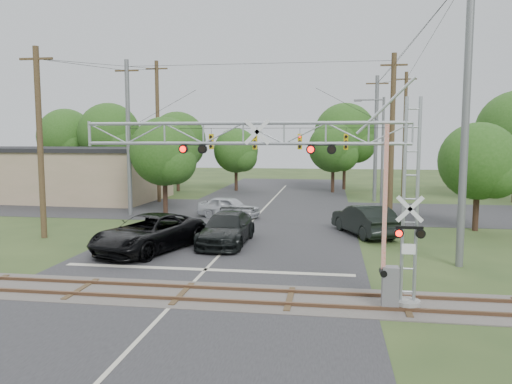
# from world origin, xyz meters

# --- Properties ---
(ground) EXTENTS (160.00, 160.00, 0.00)m
(ground) POSITION_xyz_m (0.00, 0.00, 0.00)
(ground) COLOR #2C401D
(ground) RESTS_ON ground
(road_main) EXTENTS (14.00, 90.00, 0.02)m
(road_main) POSITION_xyz_m (0.00, 10.00, 0.01)
(road_main) COLOR #29282B
(road_main) RESTS_ON ground
(road_cross) EXTENTS (90.00, 12.00, 0.02)m
(road_cross) POSITION_xyz_m (0.00, 24.00, 0.01)
(road_cross) COLOR #29282B
(road_cross) RESTS_ON ground
(railroad_track) EXTENTS (90.00, 3.20, 0.17)m
(railroad_track) POSITION_xyz_m (0.00, 2.00, 0.03)
(railroad_track) COLOR #4A4640
(railroad_track) RESTS_ON ground
(crossing_gantry) EXTENTS (11.84, 0.91, 7.14)m
(crossing_gantry) POSITION_xyz_m (4.59, 1.64, 4.48)
(crossing_gantry) COLOR gray
(crossing_gantry) RESTS_ON ground
(traffic_signal_span) EXTENTS (19.34, 0.36, 11.50)m
(traffic_signal_span) POSITION_xyz_m (0.93, 20.00, 5.72)
(traffic_signal_span) COLOR slate
(traffic_signal_span) RESTS_ON ground
(pickup_black) EXTENTS (5.06, 7.39, 1.88)m
(pickup_black) POSITION_xyz_m (-3.81, 8.73, 0.94)
(pickup_black) COLOR black
(pickup_black) RESTS_ON ground
(car_dark) EXTENTS (2.52, 5.95, 1.71)m
(car_dark) POSITION_xyz_m (-0.20, 10.98, 0.86)
(car_dark) COLOR black
(car_dark) RESTS_ON ground
(sedan_silver) EXTENTS (4.88, 2.87, 1.56)m
(sedan_silver) POSITION_xyz_m (-1.91, 19.91, 0.78)
(sedan_silver) COLOR #B8BBC1
(sedan_silver) RESTS_ON ground
(suv_dark) EXTENTS (3.98, 5.91, 1.84)m
(suv_dark) POSITION_xyz_m (7.44, 14.73, 0.92)
(suv_dark) COLOR black
(suv_dark) RESTS_ON ground
(commercial_building) EXTENTS (21.33, 11.48, 4.90)m
(commercial_building) POSITION_xyz_m (-20.97, 28.75, 2.46)
(commercial_building) COLOR #978565
(commercial_building) RESTS_ON ground
(streetlight) EXTENTS (2.39, 0.25, 8.97)m
(streetlight) POSITION_xyz_m (9.21, 24.96, 5.02)
(streetlight) COLOR slate
(streetlight) RESTS_ON ground
(utility_poles) EXTENTS (25.65, 28.11, 13.67)m
(utility_poles) POSITION_xyz_m (2.70, 22.59, 6.22)
(utility_poles) COLOR #412E1E
(utility_poles) RESTS_ON ground
(treeline) EXTENTS (53.90, 30.21, 10.02)m
(treeline) POSITION_xyz_m (-1.23, 35.60, 5.68)
(treeline) COLOR #342217
(treeline) RESTS_ON ground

